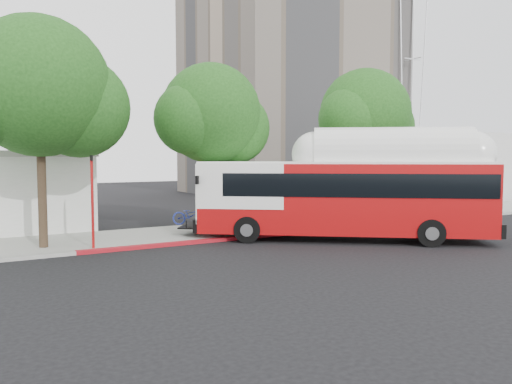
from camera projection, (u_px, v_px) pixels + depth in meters
ground at (294, 252)px, 20.71m from camera, size 120.00×120.00×0.00m
sidewalk at (225, 230)px, 26.33m from camera, size 60.00×5.00×0.15m
curb_strip at (249, 237)px, 24.08m from camera, size 60.00×0.30×0.15m
red_curb_segment at (191, 242)px, 22.59m from camera, size 10.00×0.32×0.16m
street_tree_left at (51, 93)px, 20.81m from camera, size 6.67×5.80×9.74m
street_tree_mid at (218, 118)px, 25.24m from camera, size 5.75×5.00×8.62m
street_tree_right at (370, 118)px, 30.03m from camera, size 6.21×5.40×9.18m
apartment_tower at (287, 27)px, 52.62m from camera, size 18.00×18.00×37.00m
horizon_block at (455, 166)px, 49.25m from camera, size 20.00×12.00×6.00m
transit_bus at (345, 198)px, 23.52m from camera, size 13.02×10.64×4.27m
signal_pole at (92, 202)px, 20.63m from camera, size 0.11×0.38×4.02m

